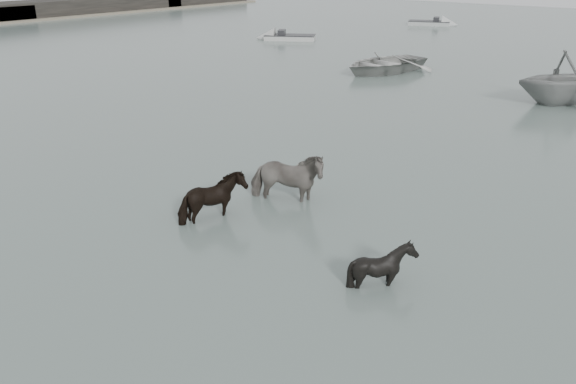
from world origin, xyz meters
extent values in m
plane|color=#576861|center=(0.00, 0.00, 0.00)|extent=(140.00, 140.00, 0.00)
imported|color=black|center=(-0.33, 1.66, 0.87)|extent=(2.26, 1.74, 1.73)
imported|color=black|center=(-1.00, -0.33, 0.71)|extent=(1.41, 1.58, 1.43)
imported|color=black|center=(3.68, -0.33, 0.62)|extent=(1.23, 1.12, 1.24)
imported|color=#ADADA8|center=(-7.33, 19.14, 0.57)|extent=(5.09, 6.24, 1.13)
imported|color=gray|center=(2.50, 17.60, 1.21)|extent=(5.99, 6.08, 2.43)
cube|color=black|center=(-50.00, 28.00, 0.95)|extent=(4.50, 24.00, 1.50)
camera|label=1|loc=(8.17, -8.94, 6.01)|focal=35.00mm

